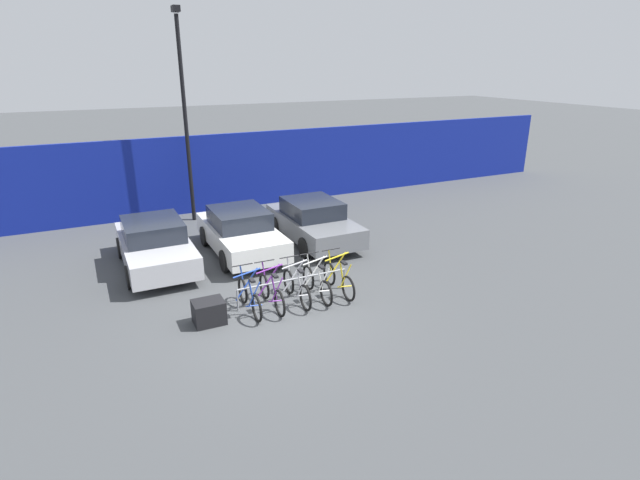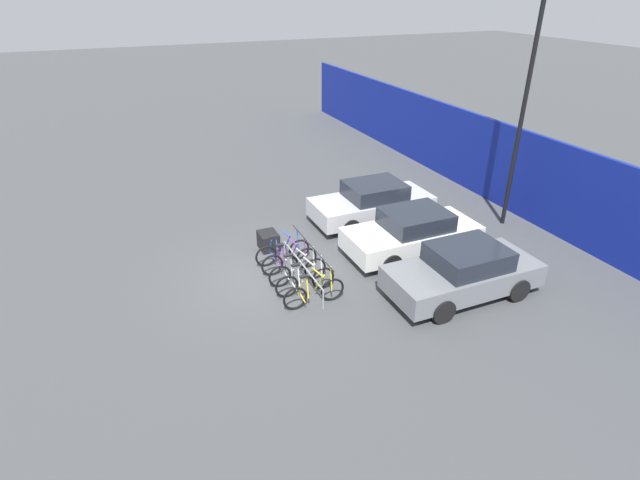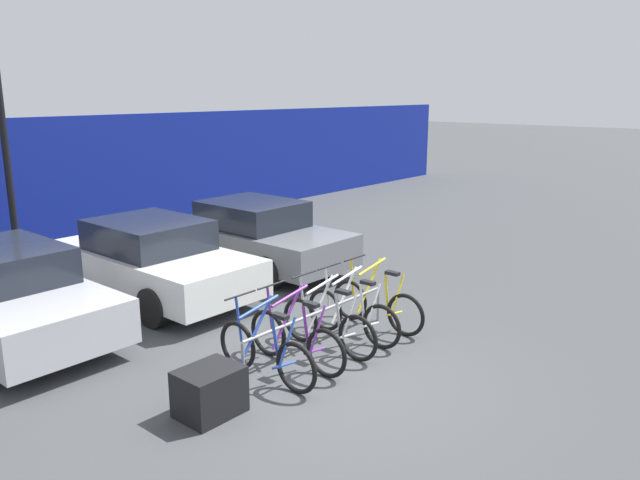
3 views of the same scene
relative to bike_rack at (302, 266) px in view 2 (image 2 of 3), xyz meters
name	(u,v)px [view 2 (image 2 of 3)]	position (x,y,z in m)	size (l,w,h in m)	color
ground_plane	(272,274)	(-0.68, -0.68, -0.47)	(120.00, 120.00, 0.00)	#424447
hoarding_wall	(534,179)	(-0.68, 8.82, 1.03)	(36.00, 0.16, 3.00)	navy
bike_rack	(302,266)	(0.00, 0.00, 0.00)	(2.94, 0.04, 0.57)	gray
bicycle_blue	(283,251)	(-1.20, -0.15, -0.10)	(0.68, 1.71, 1.05)	black
bicycle_purple	(289,260)	(-0.64, -0.15, -0.10)	(0.68, 1.71, 1.05)	black
bicycle_silver	(298,271)	(0.03, -0.15, -0.10)	(0.68, 1.71, 1.05)	black
bicycle_white	(305,281)	(0.58, -0.15, -0.10)	(0.68, 1.71, 1.05)	black
bicycle_yellow	(314,292)	(1.20, -0.15, -0.10)	(0.68, 1.71, 1.05)	black
car_silver	(372,202)	(-2.75, 3.70, 0.22)	(1.91, 4.18, 1.40)	#B7B7BC
car_white	(412,233)	(-0.19, 3.70, 0.22)	(1.91, 4.12, 1.40)	silver
car_grey	(463,272)	(2.29, 3.69, 0.22)	(1.91, 4.11, 1.40)	slate
lamp_post	(524,106)	(-0.76, 7.83, 3.59)	(0.24, 0.44, 7.40)	black
cargo_crate	(268,241)	(-2.21, -0.27, -0.20)	(0.70, 0.56, 0.55)	black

